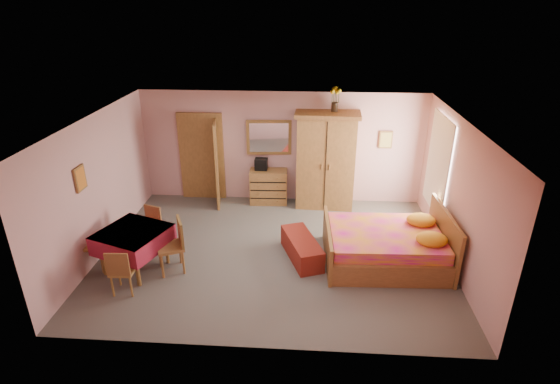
# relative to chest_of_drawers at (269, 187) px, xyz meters

# --- Properties ---
(floor) EXTENTS (6.50, 6.50, 0.00)m
(floor) POSITION_rel_chest_of_drawers_xyz_m (0.30, -2.26, -0.41)
(floor) COLOR slate
(floor) RESTS_ON ground
(ceiling) EXTENTS (6.50, 6.50, 0.00)m
(ceiling) POSITION_rel_chest_of_drawers_xyz_m (0.30, -2.26, 2.19)
(ceiling) COLOR brown
(ceiling) RESTS_ON wall_back
(wall_back) EXTENTS (6.50, 0.10, 2.60)m
(wall_back) POSITION_rel_chest_of_drawers_xyz_m (0.30, 0.24, 0.89)
(wall_back) COLOR #CB9393
(wall_back) RESTS_ON floor
(wall_front) EXTENTS (6.50, 0.10, 2.60)m
(wall_front) POSITION_rel_chest_of_drawers_xyz_m (0.30, -4.76, 0.89)
(wall_front) COLOR #CB9393
(wall_front) RESTS_ON floor
(wall_left) EXTENTS (0.10, 5.00, 2.60)m
(wall_left) POSITION_rel_chest_of_drawers_xyz_m (-2.95, -2.26, 0.89)
(wall_left) COLOR #CB9393
(wall_left) RESTS_ON floor
(wall_right) EXTENTS (0.10, 5.00, 2.60)m
(wall_right) POSITION_rel_chest_of_drawers_xyz_m (3.55, -2.26, 0.89)
(wall_right) COLOR #CB9393
(wall_right) RESTS_ON floor
(doorway) EXTENTS (1.06, 0.12, 2.15)m
(doorway) POSITION_rel_chest_of_drawers_xyz_m (-1.60, 0.21, 0.62)
(doorway) COLOR #9E6B35
(doorway) RESTS_ON floor
(window) EXTENTS (0.08, 1.40, 1.95)m
(window) POSITION_rel_chest_of_drawers_xyz_m (3.51, -1.06, 1.04)
(window) COLOR white
(window) RESTS_ON wall_right
(picture_left) EXTENTS (0.04, 0.32, 0.42)m
(picture_left) POSITION_rel_chest_of_drawers_xyz_m (-2.92, -2.86, 1.29)
(picture_left) COLOR orange
(picture_left) RESTS_ON wall_left
(picture_back) EXTENTS (0.30, 0.04, 0.40)m
(picture_back) POSITION_rel_chest_of_drawers_xyz_m (2.65, 0.21, 1.14)
(picture_back) COLOR #D8BF59
(picture_back) RESTS_ON wall_back
(chest_of_drawers) EXTENTS (0.88, 0.47, 0.82)m
(chest_of_drawers) POSITION_rel_chest_of_drawers_xyz_m (0.00, 0.00, 0.00)
(chest_of_drawers) COLOR olive
(chest_of_drawers) RESTS_ON floor
(wall_mirror) EXTENTS (1.04, 0.13, 0.82)m
(wall_mirror) POSITION_rel_chest_of_drawers_xyz_m (0.00, 0.21, 1.14)
(wall_mirror) COLOR white
(wall_mirror) RESTS_ON wall_back
(stereo) EXTENTS (0.30, 0.22, 0.27)m
(stereo) POSITION_rel_chest_of_drawers_xyz_m (-0.17, 0.04, 0.54)
(stereo) COLOR black
(stereo) RESTS_ON chest_of_drawers
(floor_lamp) EXTENTS (0.28, 0.28, 1.91)m
(floor_lamp) POSITION_rel_chest_of_drawers_xyz_m (0.78, 0.02, 0.55)
(floor_lamp) COLOR black
(floor_lamp) RESTS_ON floor
(wardrobe) EXTENTS (1.45, 0.79, 2.22)m
(wardrobe) POSITION_rel_chest_of_drawers_xyz_m (1.32, -0.06, 0.70)
(wardrobe) COLOR #9E6C35
(wardrobe) RESTS_ON floor
(sunflower_vase) EXTENTS (0.23, 0.23, 0.54)m
(sunflower_vase) POSITION_rel_chest_of_drawers_xyz_m (1.46, 0.03, 2.08)
(sunflower_vase) COLOR yellow
(sunflower_vase) RESTS_ON wardrobe
(bed) EXTENTS (2.25, 1.80, 1.01)m
(bed) POSITION_rel_chest_of_drawers_xyz_m (2.36, -2.39, 0.10)
(bed) COLOR #CA1389
(bed) RESTS_ON floor
(bench) EXTENTS (0.85, 1.32, 0.41)m
(bench) POSITION_rel_chest_of_drawers_xyz_m (0.84, -2.39, -0.20)
(bench) COLOR maroon
(bench) RESTS_ON floor
(dining_table) EXTENTS (1.37, 1.37, 0.78)m
(dining_table) POSITION_rel_chest_of_drawers_xyz_m (-2.11, -2.95, -0.02)
(dining_table) COLOR maroon
(dining_table) RESTS_ON floor
(chair_south) EXTENTS (0.39, 0.39, 0.83)m
(chair_south) POSITION_rel_chest_of_drawers_xyz_m (-2.06, -3.61, 0.01)
(chair_south) COLOR olive
(chair_south) RESTS_ON floor
(chair_north) EXTENTS (0.47, 0.47, 0.82)m
(chair_north) POSITION_rel_chest_of_drawers_xyz_m (-2.12, -2.19, -0.00)
(chair_north) COLOR #AC6F3A
(chair_north) RESTS_ON floor
(chair_west) EXTENTS (0.45, 0.45, 0.96)m
(chair_west) POSITION_rel_chest_of_drawers_xyz_m (-2.84, -2.95, 0.07)
(chair_west) COLOR #A47137
(chair_west) RESTS_ON floor
(chair_east) EXTENTS (0.59, 0.59, 0.98)m
(chair_east) POSITION_rel_chest_of_drawers_xyz_m (-1.46, -2.96, 0.08)
(chair_east) COLOR #9E6935
(chair_east) RESTS_ON floor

